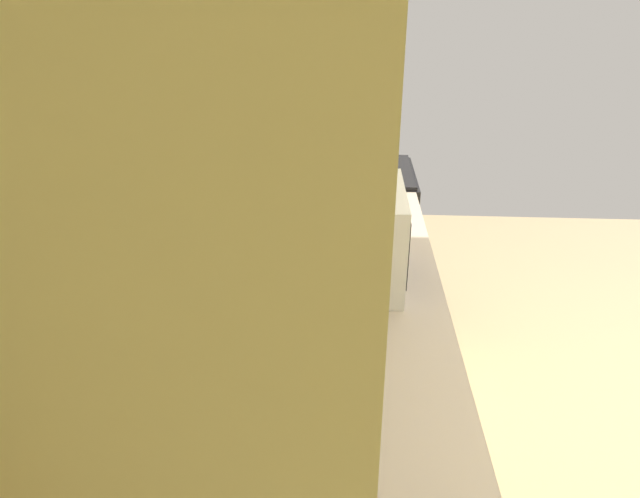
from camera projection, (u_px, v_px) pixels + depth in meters
name	position (u px, v px, depth m)	size (l,w,h in m)	color
wall_back	(233.00, 167.00, 1.71)	(3.88, 0.12, 2.73)	beige
counter_run	(345.00, 493.00, 1.72)	(2.95, 0.64, 0.91)	#E2D47A
upper_cabinets	(286.00, 3.00, 1.13)	(1.94, 0.32, 0.72)	#E2D37A
oven_range	(354.00, 244.00, 3.31)	(0.61, 0.67, 1.09)	black
microwave	(347.00, 234.00, 1.96)	(0.45, 0.40, 0.34)	white
bowl	(369.00, 221.00, 2.43)	(0.17, 0.17, 0.04)	#D84C47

